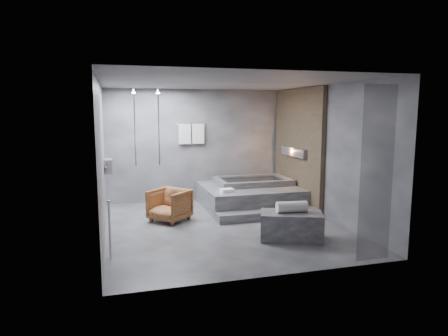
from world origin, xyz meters
name	(u,v)px	position (x,y,z in m)	size (l,w,h in m)	color
room	(239,138)	(0.40, 0.24, 1.73)	(5.00, 5.04, 2.82)	#323235
tub_deck	(249,196)	(1.05, 1.45, 0.25)	(2.20, 2.00, 0.50)	#38383B
tub_step	(268,215)	(1.05, 0.27, 0.09)	(2.20, 0.36, 0.18)	#38383B
concrete_bench	(291,226)	(0.95, -1.09, 0.24)	(1.08, 0.59, 0.49)	#38383B
driftwood_chair	(170,205)	(-0.97, 0.69, 0.33)	(0.71, 0.73, 0.66)	#4C2713
rolled_towel	(292,207)	(0.97, -1.07, 0.58)	(0.20, 0.20, 0.55)	white
deck_towel	(227,190)	(0.32, 0.86, 0.54)	(0.29, 0.21, 0.08)	white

